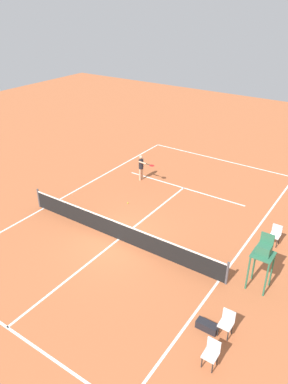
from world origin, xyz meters
The scene contains 10 objects.
ground_plane centered at (0.00, 0.00, 0.00)m, with size 60.00×60.00×0.00m, color #B76038.
court_lines centered at (0.00, 0.00, 0.00)m, with size 10.26×23.03×0.01m.
tennis_net centered at (0.00, 0.00, 0.50)m, with size 10.86×0.10×1.07m.
player_serving centered at (2.67, -5.80, 0.95)m, with size 1.24×0.61×1.61m.
tennis_ball centered at (1.64, -2.94, 0.03)m, with size 0.07×0.07×0.07m, color #CCE033.
umpire_chair centered at (-6.47, -0.55, 1.61)m, with size 0.80×0.80×2.41m.
courtside_chair_near centered at (-6.34, 2.29, 0.53)m, with size 0.44×0.46×0.95m.
courtside_chair_mid centered at (-6.13, -3.76, 0.53)m, with size 0.44×0.46×0.95m.
courtside_chair_far centered at (-6.42, 3.66, 0.53)m, with size 0.44×0.46×0.95m.
equipment_bag centered at (-5.75, 2.49, 0.15)m, with size 0.76×0.32×0.30m, color black.
Camera 1 is at (-9.00, 11.12, 10.18)m, focal length 34.60 mm.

